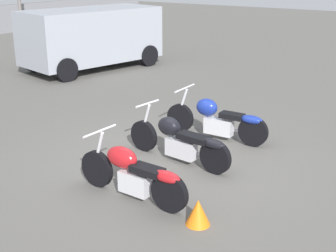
{
  "coord_description": "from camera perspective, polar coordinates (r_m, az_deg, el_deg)",
  "views": [
    {
      "loc": [
        -6.31,
        -4.13,
        3.27
      ],
      "look_at": [
        0.0,
        0.02,
        0.65
      ],
      "focal_mm": 50.0,
      "sensor_mm": 36.0,
      "label": 1
    }
  ],
  "objects": [
    {
      "name": "motorcycle_slot_0",
      "position": [
        6.81,
        -4.3,
        -5.76
      ],
      "size": [
        0.68,
        1.95,
        0.94
      ],
      "rotation": [
        0.0,
        0.0,
        -0.04
      ],
      "color": "black",
      "rests_on": "ground_plane"
    },
    {
      "name": "motorcycle_slot_1",
      "position": [
        8.05,
        1.47,
        -1.79
      ],
      "size": [
        0.59,
        2.15,
        0.94
      ],
      "rotation": [
        0.0,
        0.0,
        -0.11
      ],
      "color": "black",
      "rests_on": "ground_plane"
    },
    {
      "name": "traffic_cone_near",
      "position": [
        6.27,
        3.68,
        -10.44
      ],
      "size": [
        0.33,
        0.33,
        0.36
      ],
      "color": "orange",
      "rests_on": "ground_plane"
    },
    {
      "name": "ground_plane",
      "position": [
        8.22,
        0.1,
        -4.31
      ],
      "size": [
        60.0,
        60.0,
        0.0
      ],
      "primitive_type": "plane",
      "color": "#5B5954"
    },
    {
      "name": "motorcycle_slot_2",
      "position": [
        9.18,
        6.02,
        0.82
      ],
      "size": [
        0.75,
        2.17,
        0.95
      ],
      "rotation": [
        0.0,
        0.0,
        0.03
      ],
      "color": "black",
      "rests_on": "ground_plane"
    },
    {
      "name": "parked_van",
      "position": [
        15.57,
        -9.28,
        10.83
      ],
      "size": [
        4.75,
        2.87,
        1.94
      ],
      "rotation": [
        0.0,
        0.0,
        1.35
      ],
      "color": "#999EA8",
      "rests_on": "ground_plane"
    }
  ]
}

